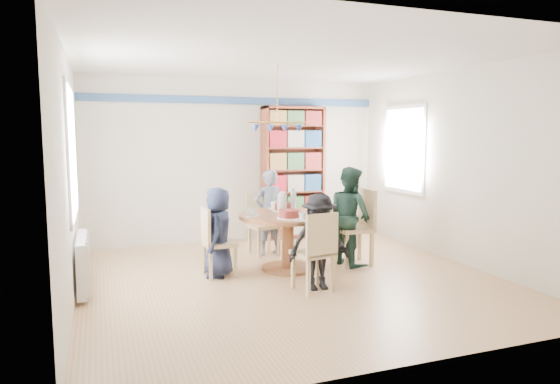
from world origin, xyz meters
name	(u,v)px	position (x,y,z in m)	size (l,w,h in m)	color
ground	(291,279)	(0.00, 0.00, 0.00)	(5.00, 5.00, 0.00)	tan
room_shell	(250,145)	(-0.26, 0.87, 1.65)	(5.00, 5.00, 5.00)	white
radiator	(83,263)	(-2.42, 0.30, 0.35)	(0.12, 1.00, 0.60)	silver
dining_table	(288,228)	(0.12, 0.42, 0.56)	(1.30, 1.30, 0.75)	brown
chair_left	(214,239)	(-0.88, 0.43, 0.49)	(0.40, 0.40, 0.89)	tan
chair_right	(359,223)	(1.16, 0.38, 0.57)	(0.48, 0.48, 1.04)	tan
chair_far	(262,220)	(0.07, 1.40, 0.51)	(0.46, 0.46, 0.92)	tan
chair_near	(317,249)	(0.08, -0.59, 0.51)	(0.47, 0.47, 0.93)	tan
person_left	(218,232)	(-0.82, 0.44, 0.57)	(0.56, 0.36, 1.14)	#1A213A
person_right	(350,216)	(1.02, 0.38, 0.68)	(0.66, 0.51, 1.36)	#183027
person_far	(269,212)	(0.15, 1.32, 0.64)	(0.47, 0.31, 1.28)	gray
person_near	(319,242)	(0.15, -0.49, 0.56)	(0.73, 0.42, 1.13)	black
bookshelf	(293,174)	(0.95, 2.34, 1.11)	(1.08, 0.32, 2.26)	brown
tableware	(285,209)	(0.09, 0.45, 0.82)	(1.22, 1.22, 0.32)	white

